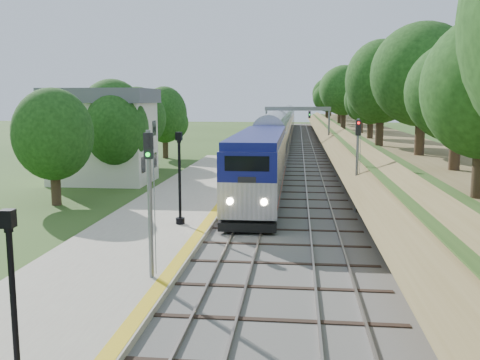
# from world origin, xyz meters

# --- Properties ---
(ground) EXTENTS (320.00, 320.00, 0.00)m
(ground) POSITION_xyz_m (0.00, 0.00, 0.00)
(ground) COLOR #2D4C19
(ground) RESTS_ON ground
(trackbed) EXTENTS (9.50, 170.00, 0.28)m
(trackbed) POSITION_xyz_m (2.00, 60.00, 0.07)
(trackbed) COLOR #4C4944
(trackbed) RESTS_ON ground
(platform) EXTENTS (6.40, 68.00, 0.38)m
(platform) POSITION_xyz_m (-5.20, 16.00, 0.19)
(platform) COLOR #A09581
(platform) RESTS_ON ground
(yellow_stripe) EXTENTS (0.55, 68.00, 0.01)m
(yellow_stripe) POSITION_xyz_m (-2.35, 16.00, 0.39)
(yellow_stripe) COLOR gold
(yellow_stripe) RESTS_ON platform
(embankment) EXTENTS (10.64, 170.00, 11.70)m
(embankment) POSITION_xyz_m (10.35, 60.00, 1.95)
(embankment) COLOR brown
(embankment) RESTS_ON ground
(station_building) EXTENTS (8.60, 6.60, 8.00)m
(station_building) POSITION_xyz_m (-14.00, 30.00, 4.09)
(station_building) COLOR silver
(station_building) RESTS_ON ground
(signal_gantry) EXTENTS (8.40, 0.38, 6.20)m
(signal_gantry) POSITION_xyz_m (2.47, 54.99, 4.82)
(signal_gantry) COLOR slate
(signal_gantry) RESTS_ON ground
(trees_behind_platform) EXTENTS (7.82, 53.32, 7.21)m
(trees_behind_platform) POSITION_xyz_m (-11.17, 20.67, 4.53)
(trees_behind_platform) COLOR #332316
(trees_behind_platform) RESTS_ON ground
(train) EXTENTS (3.13, 125.34, 4.60)m
(train) POSITION_xyz_m (0.00, 74.24, 2.35)
(train) COLOR black
(train) RESTS_ON trackbed
(lamppost_mid) EXTENTS (0.43, 0.43, 4.35)m
(lamppost_mid) POSITION_xyz_m (-3.60, -3.53, 2.32)
(lamppost_mid) COLOR black
(lamppost_mid) RESTS_ON platform
(lamppost_far) EXTENTS (0.49, 0.49, 4.98)m
(lamppost_far) POSITION_xyz_m (-3.74, 13.76, 2.60)
(lamppost_far) COLOR black
(lamppost_far) RESTS_ON platform
(signal_platform) EXTENTS (0.33, 0.26, 5.58)m
(signal_platform) POSITION_xyz_m (-2.90, 4.97, 3.81)
(signal_platform) COLOR slate
(signal_platform) RESTS_ON platform
(signal_farside) EXTENTS (0.32, 0.25, 5.81)m
(signal_farside) POSITION_xyz_m (6.20, 19.10, 3.67)
(signal_farside) COLOR slate
(signal_farside) RESTS_ON ground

